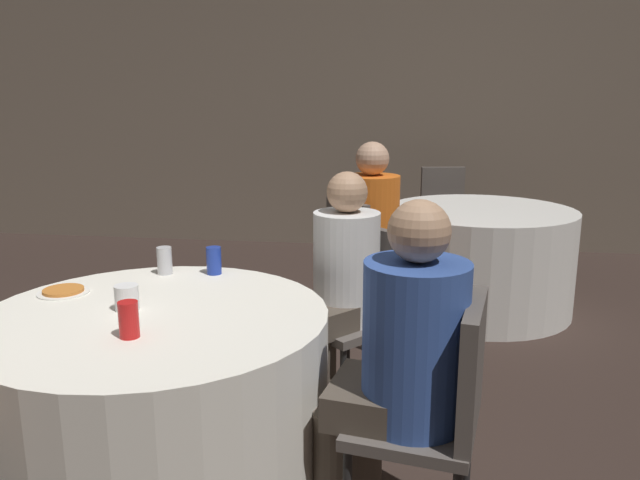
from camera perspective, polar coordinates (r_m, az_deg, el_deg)
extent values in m
cube|color=#7A6B5B|center=(6.33, -1.48, 12.21)|extent=(16.00, 0.06, 2.80)
cylinder|color=white|center=(2.51, -14.48, -14.30)|extent=(1.28, 1.28, 0.73)
cylinder|color=white|center=(4.58, 14.30, -1.69)|extent=(1.31, 1.31, 0.73)
cube|color=#59514C|center=(2.15, 8.41, -16.37)|extent=(0.47, 0.47, 0.04)
cube|color=#59514C|center=(2.03, 13.73, -11.25)|extent=(0.12, 0.38, 0.42)
cylinder|color=black|center=(2.44, 4.82, -18.77)|extent=(0.03, 0.03, 0.43)
cylinder|color=black|center=(2.40, 13.23, -19.73)|extent=(0.03, 0.03, 0.43)
cube|color=#59514C|center=(2.97, 2.37, -7.64)|extent=(0.56, 0.56, 0.04)
cube|color=#59514C|center=(3.02, 4.93, -2.76)|extent=(0.32, 0.29, 0.42)
cylinder|color=black|center=(2.85, 2.13, -13.78)|extent=(0.03, 0.03, 0.43)
cylinder|color=black|center=(3.08, -2.23, -11.60)|extent=(0.03, 0.03, 0.43)
cylinder|color=black|center=(3.07, 6.92, -11.82)|extent=(0.03, 0.03, 0.43)
cylinder|color=black|center=(3.28, 2.50, -9.98)|extent=(0.03, 0.03, 0.43)
cube|color=#59514C|center=(5.47, 11.46, 1.77)|extent=(0.47, 0.47, 0.04)
cube|color=#59514C|center=(5.61, 11.13, 4.44)|extent=(0.38, 0.12, 0.42)
cylinder|color=black|center=(5.41, 13.53, -1.01)|extent=(0.03, 0.03, 0.43)
cylinder|color=black|center=(5.32, 10.01, -1.07)|extent=(0.03, 0.03, 0.43)
cylinder|color=black|center=(5.73, 12.60, -0.18)|extent=(0.03, 0.03, 0.43)
cylinder|color=black|center=(5.65, 9.27, -0.22)|extent=(0.03, 0.03, 0.43)
cube|color=#59514C|center=(3.92, 4.62, -2.52)|extent=(0.56, 0.56, 0.04)
cube|color=#59514C|center=(3.76, 2.50, 0.44)|extent=(0.29, 0.32, 0.42)
cylinder|color=black|center=(4.21, 4.99, -4.72)|extent=(0.03, 0.03, 0.43)
cylinder|color=black|center=(3.96, 8.02, -5.96)|extent=(0.03, 0.03, 0.43)
cylinder|color=black|center=(4.02, 1.14, -5.55)|extent=(0.03, 0.03, 0.43)
cylinder|color=black|center=(3.76, 4.07, -6.93)|extent=(0.03, 0.03, 0.43)
cylinder|color=#4C4238|center=(2.30, 2.47, -20.31)|extent=(0.24, 0.24, 0.47)
cube|color=#4C4238|center=(2.14, 5.48, -14.37)|extent=(0.37, 0.37, 0.12)
cylinder|color=#33519E|center=(2.03, 8.68, -9.31)|extent=(0.34, 0.34, 0.53)
sphere|color=tan|center=(1.92, 9.06, 0.80)|extent=(0.20, 0.20, 0.20)
cylinder|color=#4C4238|center=(2.92, -0.91, -12.58)|extent=(0.24, 0.24, 0.47)
cube|color=#4C4238|center=(2.88, 0.77, -6.85)|extent=(0.43, 0.43, 0.12)
cylinder|color=white|center=(2.89, 2.43, -2.49)|extent=(0.31, 0.31, 0.51)
sphere|color=tan|center=(2.81, 2.50, 4.40)|extent=(0.19, 0.19, 0.19)
cylinder|color=#4C4238|center=(4.11, 7.01, -4.94)|extent=(0.24, 0.24, 0.47)
cube|color=#4C4238|center=(3.96, 5.90, -1.31)|extent=(0.46, 0.46, 0.12)
cylinder|color=orange|center=(3.85, 4.70, 1.78)|extent=(0.34, 0.34, 0.56)
sphere|color=tan|center=(3.79, 4.81, 7.43)|extent=(0.20, 0.20, 0.20)
cylinder|color=white|center=(2.72, -22.40, -4.45)|extent=(0.20, 0.20, 0.01)
cylinder|color=orange|center=(2.71, -22.42, -4.26)|extent=(0.16, 0.16, 0.01)
cylinder|color=silver|center=(2.85, -14.03, -1.84)|extent=(0.07, 0.07, 0.12)
cylinder|color=#1E38A5|center=(2.80, -9.68, -1.87)|extent=(0.07, 0.07, 0.12)
cylinder|color=red|center=(2.15, -17.09, -6.97)|extent=(0.07, 0.07, 0.12)
cylinder|color=white|center=(2.42, -17.25, -5.05)|extent=(0.09, 0.09, 0.09)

